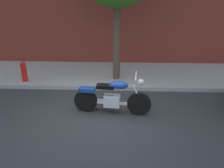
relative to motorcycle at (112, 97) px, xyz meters
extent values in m
plane|color=#303335|center=(-0.43, -0.21, -0.48)|extent=(60.00, 60.00, 0.00)
cube|color=#A1A1A1|center=(-0.43, 3.16, -0.41)|extent=(18.29, 3.18, 0.14)
cylinder|color=black|center=(0.75, -0.08, -0.15)|extent=(0.67, 0.17, 0.66)
cylinder|color=black|center=(-0.75, 0.07, -0.15)|extent=(0.67, 0.17, 0.66)
cube|color=silver|center=(0.00, -0.01, -0.10)|extent=(0.46, 0.32, 0.32)
cube|color=silver|center=(0.00, -0.01, -0.17)|extent=(1.35, 0.21, 0.06)
ellipsoid|color=navy|center=(0.18, -0.02, 0.38)|extent=(0.54, 0.31, 0.22)
cube|color=black|center=(-0.18, 0.01, 0.32)|extent=(0.50, 0.28, 0.10)
cube|color=navy|center=(-0.70, 0.06, 0.20)|extent=(0.46, 0.28, 0.10)
cylinder|color=silver|center=(0.69, -0.07, 0.13)|extent=(0.27, 0.08, 0.58)
cylinder|color=silver|center=(0.63, -0.06, 0.66)|extent=(0.10, 0.70, 0.04)
sphere|color=silver|center=(0.77, -0.08, 0.50)|extent=(0.17, 0.17, 0.17)
cylinder|color=silver|center=(-0.23, 0.18, -0.20)|extent=(0.80, 0.17, 0.09)
cylinder|color=#4B382B|center=(0.06, 2.47, 1.18)|extent=(0.27, 0.27, 3.33)
cylinder|color=red|center=(-3.36, 1.99, -0.10)|extent=(0.20, 0.20, 0.75)
sphere|color=red|center=(-3.36, 1.99, 0.33)|extent=(0.19, 0.19, 0.19)
camera|label=1|loc=(0.23, -5.20, 2.48)|focal=33.37mm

